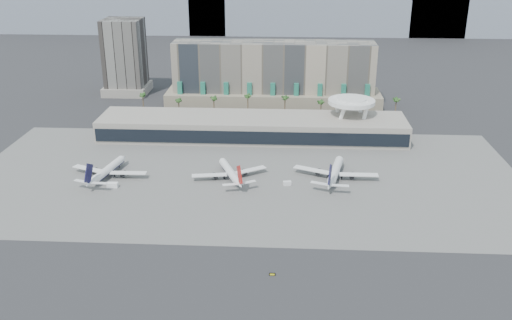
# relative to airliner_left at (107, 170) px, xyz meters

# --- Properties ---
(ground) EXTENTS (900.00, 900.00, 0.00)m
(ground) POSITION_rel_airliner_left_xyz_m (64.60, -50.73, -3.39)
(ground) COLOR #232326
(ground) RESTS_ON ground
(apron_pad) EXTENTS (260.00, 130.00, 0.06)m
(apron_pad) POSITION_rel_airliner_left_xyz_m (64.60, 4.27, -3.36)
(apron_pad) COLOR #5B5B59
(apron_pad) RESTS_ON ground
(mountain_ridge) EXTENTS (680.00, 60.00, 70.00)m
(mountain_ridge) POSITION_rel_airliner_left_xyz_m (92.48, 419.27, 26.50)
(mountain_ridge) COLOR gray
(mountain_ridge) RESTS_ON ground
(hotel) EXTENTS (140.00, 30.00, 42.00)m
(hotel) POSITION_rel_airliner_left_xyz_m (74.60, 123.68, 13.42)
(hotel) COLOR tan
(hotel) RESTS_ON ground
(office_tower) EXTENTS (30.00, 30.00, 52.00)m
(office_tower) POSITION_rel_airliner_left_xyz_m (-30.40, 149.27, 19.55)
(office_tower) COLOR black
(office_tower) RESTS_ON ground
(terminal) EXTENTS (170.00, 32.50, 14.50)m
(terminal) POSITION_rel_airliner_left_xyz_m (64.60, 59.11, 3.12)
(terminal) COLOR #9D948A
(terminal) RESTS_ON ground
(saucer_structure) EXTENTS (26.00, 26.00, 21.89)m
(saucer_structure) POSITION_rel_airliner_left_xyz_m (119.60, 65.27, 15.06)
(saucer_structure) COLOR white
(saucer_structure) RESTS_ON ground
(palm_row) EXTENTS (157.80, 2.80, 13.10)m
(palm_row) POSITION_rel_airliner_left_xyz_m (71.60, 94.27, 7.10)
(palm_row) COLOR brown
(palm_row) RESTS_ON ground
(airliner_left) EXTENTS (37.18, 38.62, 13.45)m
(airliner_left) POSITION_rel_airliner_left_xyz_m (0.00, 0.00, 0.00)
(airliner_left) COLOR white
(airliner_left) RESTS_ON ground
(airliner_centre) EXTENTS (34.55, 35.66, 12.94)m
(airliner_centre) POSITION_rel_airliner_left_xyz_m (57.95, 1.40, -0.13)
(airliner_centre) COLOR white
(airliner_centre) RESTS_ON ground
(airliner_right) EXTENTS (39.36, 40.92, 14.30)m
(airliner_right) POSITION_rel_airliner_left_xyz_m (106.87, 3.83, 0.21)
(airliner_right) COLOR white
(airliner_right) RESTS_ON ground
(service_vehicle_a) EXTENTS (4.82, 2.43, 2.34)m
(service_vehicle_a) POSITION_rel_airliner_left_xyz_m (5.67, -11.70, -2.22)
(service_vehicle_a) COLOR white
(service_vehicle_a) RESTS_ON ground
(service_vehicle_b) EXTENTS (4.02, 2.80, 1.89)m
(service_vehicle_b) POSITION_rel_airliner_left_xyz_m (84.66, -4.83, -2.45)
(service_vehicle_b) COLOR silver
(service_vehicle_b) RESTS_ON ground
(taxiway_sign) EXTENTS (2.16, 0.36, 0.98)m
(taxiway_sign) POSITION_rel_airliner_left_xyz_m (80.00, -78.83, -2.91)
(taxiway_sign) COLOR black
(taxiway_sign) RESTS_ON ground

